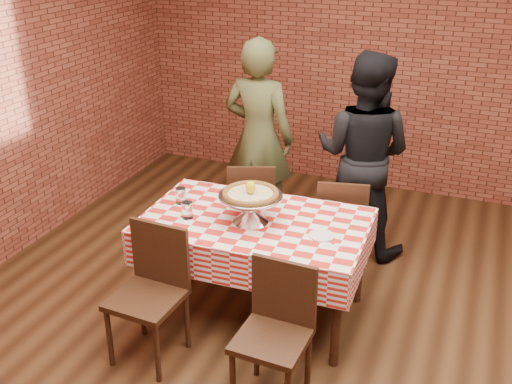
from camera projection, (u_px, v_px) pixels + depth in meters
The scene contains 19 objects.
ground at pixel (307, 363), 3.95m from camera, with size 6.00×6.00×0.00m, color black.
back_wall at pixel (405, 52), 5.88m from camera, with size 5.50×5.50×0.00m, color maroon.
table at pixel (255, 267), 4.32m from camera, with size 1.53×0.92×0.75m, color #3A1F10.
tablecloth at pixel (255, 236), 4.22m from camera, with size 1.56×0.95×0.26m, color red, non-canonical shape.
pizza_stand at pixel (251, 208), 4.09m from camera, with size 0.45×0.45×0.20m, color silver, non-canonical shape.
pizza at pixel (250, 194), 4.05m from camera, with size 0.38×0.38×0.03m, color beige.
lemon at pixel (250, 187), 4.03m from camera, with size 0.07×0.07×0.09m, color yellow.
water_glass_left at pixel (187, 210), 4.16m from camera, with size 0.07×0.07×0.12m, color white.
water_glass_right at pixel (181, 196), 4.37m from camera, with size 0.07×0.07×0.12m, color white.
side_plate at pixel (322, 236), 3.94m from camera, with size 0.17×0.17×0.01m, color white.
sweetener_packet_a at pixel (327, 244), 3.84m from camera, with size 0.05×0.04×0.01m, color white.
sweetener_packet_b at pixel (339, 245), 3.83m from camera, with size 0.05×0.04×0.01m, color white.
condiment_caddy at pixel (269, 196), 4.35m from camera, with size 0.09×0.07×0.13m, color silver.
chair_near_left at pixel (146, 299), 3.83m from camera, with size 0.42×0.42×0.90m, color #3A1F10, non-canonical shape.
chair_near_right at pixel (272, 342), 3.47m from camera, with size 0.40×0.40×0.88m, color #3A1F10, non-canonical shape.
chair_far_left at pixel (252, 206), 5.09m from camera, with size 0.39×0.39×0.86m, color #3A1F10, non-canonical shape.
chair_far_right at pixel (341, 225), 4.79m from camera, with size 0.39×0.39×0.86m, color #3A1F10, non-canonical shape.
diner_olive at pixel (259, 138), 5.31m from camera, with size 0.64×0.42×1.76m, color #434827.
diner_black at pixel (363, 155), 4.99m from camera, with size 0.84×0.65×1.72m, color black.
Camera 1 is at (0.84, -3.02, 2.67)m, focal length 42.37 mm.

